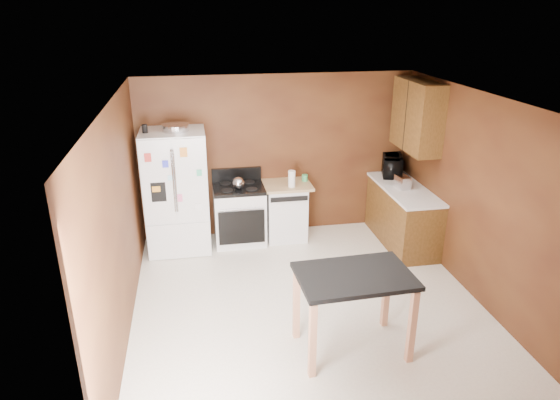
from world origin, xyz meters
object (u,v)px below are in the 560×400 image
object	(u,v)px
toaster	(403,182)
dishwasher	(285,210)
pen_cup	(145,129)
kettle	(238,183)
green_canister	(305,178)
microwave	(392,166)
gas_range	(239,213)
island	(354,287)
roasting_pan	(176,128)
paper_towel	(292,179)
refrigerator	(177,192)

from	to	relation	value
toaster	dishwasher	bearing A→B (deg)	156.20
pen_cup	kettle	world-z (taller)	pen_cup
green_canister	pen_cup	bearing A→B (deg)	-174.90
microwave	gas_range	distance (m)	2.53
toaster	gas_range	bearing A→B (deg)	161.66
green_canister	island	distance (m)	2.93
roasting_pan	paper_towel	world-z (taller)	roasting_pan
microwave	green_canister	bearing A→B (deg)	107.40
refrigerator	gas_range	world-z (taller)	refrigerator
pen_cup	toaster	size ratio (longest dim) A/B	0.46
kettle	island	xyz separation A→B (m)	(0.91, -2.71, -0.23)
pen_cup	refrigerator	distance (m)	1.02
paper_towel	island	distance (m)	2.71
paper_towel	refrigerator	world-z (taller)	refrigerator
kettle	gas_range	bearing A→B (deg)	84.70
microwave	gas_range	world-z (taller)	microwave
kettle	toaster	bearing A→B (deg)	-9.02
toaster	gas_range	distance (m)	2.50
toaster	microwave	distance (m)	0.62
pen_cup	gas_range	size ratio (longest dim) A/B	0.10
roasting_pan	microwave	size ratio (longest dim) A/B	0.70
kettle	green_canister	xyz separation A→B (m)	(1.05, 0.21, -0.05)
toaster	microwave	xyz separation A→B (m)	(0.07, 0.61, 0.06)
kettle	refrigerator	distance (m)	0.91
roasting_pan	refrigerator	distance (m)	0.95
roasting_pan	island	size ratio (longest dim) A/B	0.31
gas_range	island	size ratio (longest dim) A/B	0.93
green_canister	dishwasher	world-z (taller)	green_canister
pen_cup	green_canister	distance (m)	2.49
roasting_pan	kettle	world-z (taller)	roasting_pan
green_canister	dishwasher	distance (m)	0.59
roasting_pan	refrigerator	size ratio (longest dim) A/B	0.21
roasting_pan	pen_cup	size ratio (longest dim) A/B	3.26
paper_towel	toaster	size ratio (longest dim) A/B	1.00
refrigerator	roasting_pan	bearing A→B (deg)	-1.62
refrigerator	gas_range	distance (m)	1.01
paper_towel	island	size ratio (longest dim) A/B	0.21
green_canister	toaster	xyz separation A→B (m)	(1.35, -0.59, 0.05)
microwave	refrigerator	distance (m)	3.38
refrigerator	pen_cup	bearing A→B (deg)	-173.88
pen_cup	island	bearing A→B (deg)	-51.41
toaster	island	distance (m)	2.77
kettle	toaster	xyz separation A→B (m)	(2.40, -0.38, 0.00)
paper_towel	green_canister	size ratio (longest dim) A/B	2.51
roasting_pan	island	distance (m)	3.43
pen_cup	toaster	bearing A→B (deg)	-5.98
microwave	gas_range	xyz separation A→B (m)	(-2.46, -0.13, -0.59)
kettle	toaster	distance (m)	2.43
pen_cup	dishwasher	distance (m)	2.43
pen_cup	paper_towel	bearing A→B (deg)	-0.52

